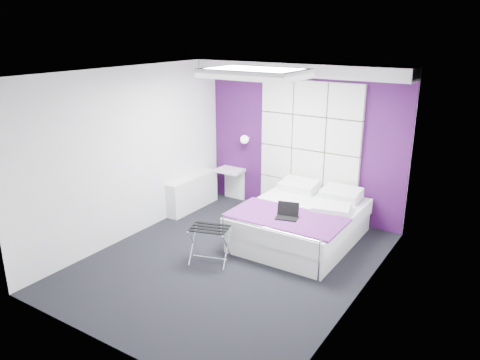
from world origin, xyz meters
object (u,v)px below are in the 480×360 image
object	(u,v)px
nightstand	(230,170)
laptop	(288,214)
wall_lamp	(246,139)
luggage_rack	(210,245)
radiator	(193,193)
bed	(301,222)

from	to	relation	value
nightstand	laptop	distance (m)	2.35
wall_lamp	nightstand	world-z (taller)	wall_lamp
luggage_rack	wall_lamp	bearing A→B (deg)	92.86
luggage_rack	laptop	world-z (taller)	laptop
radiator	wall_lamp	bearing A→B (deg)	49.90
wall_lamp	luggage_rack	world-z (taller)	wall_lamp
wall_lamp	bed	bearing A→B (deg)	-30.21
wall_lamp	bed	size ratio (longest dim) A/B	0.08
bed	nightstand	bearing A→B (deg)	155.05
wall_lamp	bed	world-z (taller)	wall_lamp
luggage_rack	nightstand	bearing A→B (deg)	99.96
wall_lamp	laptop	bearing A→B (deg)	-41.45
wall_lamp	nightstand	size ratio (longest dim) A/B	0.31
radiator	laptop	world-z (taller)	laptop
radiator	laptop	distance (m)	2.36
bed	laptop	bearing A→B (deg)	-85.93
nightstand	luggage_rack	world-z (taller)	nightstand
radiator	bed	size ratio (longest dim) A/B	0.60
wall_lamp	luggage_rack	size ratio (longest dim) A/B	0.29
bed	nightstand	xyz separation A→B (m)	(-1.87, 0.87, 0.30)
radiator	luggage_rack	world-z (taller)	radiator
luggage_rack	laptop	size ratio (longest dim) A/B	1.71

